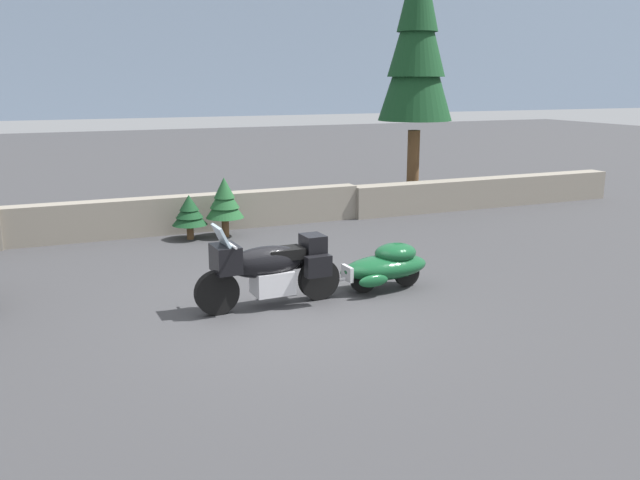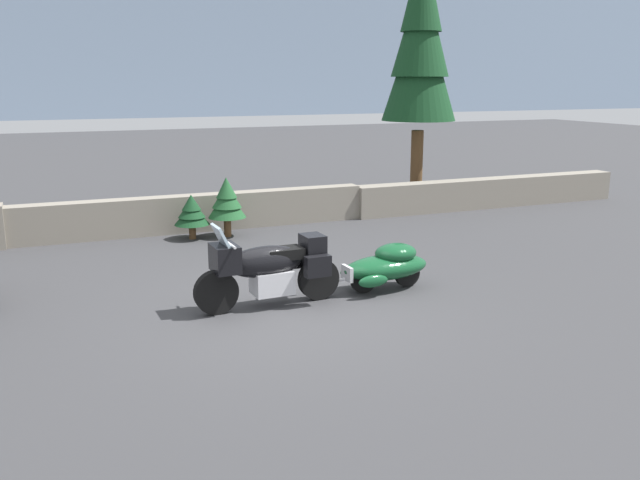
{
  "view_description": "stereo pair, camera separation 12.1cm",
  "coord_description": "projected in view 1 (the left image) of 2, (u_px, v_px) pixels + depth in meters",
  "views": [
    {
      "loc": [
        -3.28,
        -8.88,
        3.34
      ],
      "look_at": [
        0.86,
        0.8,
        0.85
      ],
      "focal_mm": 37.71,
      "sensor_mm": 36.0,
      "label": 1
    },
    {
      "loc": [
        -3.17,
        -8.93,
        3.34
      ],
      "look_at": [
        0.86,
        0.8,
        0.85
      ],
      "focal_mm": 37.71,
      "sensor_mm": 36.0,
      "label": 2
    }
  ],
  "objects": [
    {
      "name": "distant_ridgeline",
      "position": [
        48.0,
        47.0,
        94.06
      ],
      "size": [
        240.0,
        80.0,
        16.0
      ],
      "primitive_type": "cube",
      "color": "#7F93AD",
      "rests_on": "ground"
    },
    {
      "name": "ground_plane",
      "position": [
        288.0,
        312.0,
        9.97
      ],
      "size": [
        80.0,
        80.0,
        0.0
      ],
      "primitive_type": "plane",
      "color": "#38383A"
    },
    {
      "name": "pine_sapling_near",
      "position": [
        224.0,
        200.0,
        14.64
      ],
      "size": [
        0.83,
        0.83,
        1.32
      ],
      "color": "brown",
      "rests_on": "ground"
    },
    {
      "name": "pine_sapling_farther",
      "position": [
        189.0,
        212.0,
        14.45
      ],
      "size": [
        0.76,
        0.76,
        0.97
      ],
      "color": "brown",
      "rests_on": "ground"
    },
    {
      "name": "touring_motorcycle",
      "position": [
        269.0,
        267.0,
        10.09
      ],
      "size": [
        2.31,
        0.79,
        1.33
      ],
      "color": "black",
      "rests_on": "ground"
    },
    {
      "name": "pine_tree_tall",
      "position": [
        417.0,
        40.0,
        17.94
      ],
      "size": [
        2.01,
        2.01,
        7.03
      ],
      "color": "brown",
      "rests_on": "ground"
    },
    {
      "name": "car_shaped_trailer",
      "position": [
        386.0,
        265.0,
        10.99
      ],
      "size": [
        2.21,
        0.8,
        0.76
      ],
      "color": "black",
      "rests_on": "ground"
    },
    {
      "name": "stone_guard_wall",
      "position": [
        182.0,
        214.0,
        15.14
      ],
      "size": [
        24.0,
        0.57,
        0.9
      ],
      "color": "gray",
      "rests_on": "ground"
    }
  ]
}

